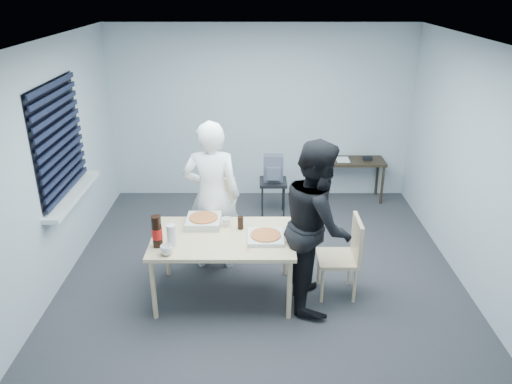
{
  "coord_description": "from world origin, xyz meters",
  "views": [
    {
      "loc": [
        -0.06,
        -4.82,
        3.16
      ],
      "look_at": [
        -0.07,
        0.1,
        1.05
      ],
      "focal_mm": 35.0,
      "sensor_mm": 36.0,
      "label": 1
    }
  ],
  "objects_px": {
    "stool": "(273,188)",
    "backpack": "(273,169)",
    "mug_b": "(227,222)",
    "mug_a": "(166,250)",
    "soda_bottle": "(157,232)",
    "person_black": "(317,225)",
    "chair_right": "(346,252)",
    "dining_table": "(223,242)",
    "person_white": "(212,197)",
    "chair_far": "(218,209)",
    "side_table": "(352,165)"
  },
  "relations": [
    {
      "from": "stool",
      "to": "backpack",
      "type": "height_order",
      "value": "backpack"
    },
    {
      "from": "backpack",
      "to": "mug_b",
      "type": "distance_m",
      "value": 1.82
    },
    {
      "from": "mug_a",
      "to": "backpack",
      "type": "bearing_deg",
      "value": 64.83
    },
    {
      "from": "backpack",
      "to": "soda_bottle",
      "type": "distance_m",
      "value": 2.5
    },
    {
      "from": "person_black",
      "to": "chair_right",
      "type": "bearing_deg",
      "value": -72.65
    },
    {
      "from": "soda_bottle",
      "to": "chair_right",
      "type": "bearing_deg",
      "value": 6.95
    },
    {
      "from": "backpack",
      "to": "chair_right",
      "type": "bearing_deg",
      "value": -62.36
    },
    {
      "from": "backpack",
      "to": "soda_bottle",
      "type": "xyz_separation_m",
      "value": [
        -1.21,
        -2.18,
        0.15
      ]
    },
    {
      "from": "person_black",
      "to": "backpack",
      "type": "xyz_separation_m",
      "value": [
        -0.37,
        2.05,
        -0.17
      ]
    },
    {
      "from": "dining_table",
      "to": "backpack",
      "type": "xyz_separation_m",
      "value": [
        0.58,
        1.98,
        0.06
      ]
    },
    {
      "from": "stool",
      "to": "backpack",
      "type": "bearing_deg",
      "value": -90.0
    },
    {
      "from": "person_black",
      "to": "stool",
      "type": "xyz_separation_m",
      "value": [
        -0.37,
        2.06,
        -0.46
      ]
    },
    {
      "from": "chair_right",
      "to": "person_white",
      "type": "height_order",
      "value": "person_white"
    },
    {
      "from": "stool",
      "to": "mug_b",
      "type": "xyz_separation_m",
      "value": [
        -0.55,
        -1.75,
        0.34
      ]
    },
    {
      "from": "mug_a",
      "to": "mug_b",
      "type": "distance_m",
      "value": 0.81
    },
    {
      "from": "chair_far",
      "to": "side_table",
      "type": "distance_m",
      "value": 2.43
    },
    {
      "from": "side_table",
      "to": "soda_bottle",
      "type": "bearing_deg",
      "value": -131.3
    },
    {
      "from": "chair_right",
      "to": "mug_b",
      "type": "xyz_separation_m",
      "value": [
        -1.26,
        0.21,
        0.25
      ]
    },
    {
      "from": "chair_right",
      "to": "mug_a",
      "type": "xyz_separation_m",
      "value": [
        -1.81,
        -0.4,
        0.25
      ]
    },
    {
      "from": "chair_right",
      "to": "soda_bottle",
      "type": "relative_size",
      "value": 2.71
    },
    {
      "from": "chair_right",
      "to": "backpack",
      "type": "distance_m",
      "value": 2.08
    },
    {
      "from": "side_table",
      "to": "stool",
      "type": "height_order",
      "value": "side_table"
    },
    {
      "from": "chair_right",
      "to": "person_white",
      "type": "bearing_deg",
      "value": 157.65
    },
    {
      "from": "person_white",
      "to": "side_table",
      "type": "distance_m",
      "value": 2.77
    },
    {
      "from": "mug_b",
      "to": "backpack",
      "type": "bearing_deg",
      "value": 72.28
    },
    {
      "from": "person_white",
      "to": "person_black",
      "type": "xyz_separation_m",
      "value": [
        1.11,
        -0.7,
        0.0
      ]
    },
    {
      "from": "person_white",
      "to": "person_black",
      "type": "height_order",
      "value": "same"
    },
    {
      "from": "dining_table",
      "to": "mug_b",
      "type": "height_order",
      "value": "mug_b"
    },
    {
      "from": "dining_table",
      "to": "chair_right",
      "type": "xyz_separation_m",
      "value": [
        1.29,
        0.03,
        -0.14
      ]
    },
    {
      "from": "chair_far",
      "to": "backpack",
      "type": "height_order",
      "value": "backpack"
    },
    {
      "from": "dining_table",
      "to": "backpack",
      "type": "distance_m",
      "value": 2.06
    },
    {
      "from": "person_black",
      "to": "backpack",
      "type": "height_order",
      "value": "person_black"
    },
    {
      "from": "dining_table",
      "to": "side_table",
      "type": "distance_m",
      "value": 3.13
    },
    {
      "from": "person_white",
      "to": "side_table",
      "type": "height_order",
      "value": "person_white"
    },
    {
      "from": "side_table",
      "to": "stool",
      "type": "relative_size",
      "value": 1.8
    },
    {
      "from": "side_table",
      "to": "soda_bottle",
      "type": "relative_size",
      "value": 2.92
    },
    {
      "from": "chair_right",
      "to": "backpack",
      "type": "height_order",
      "value": "backpack"
    },
    {
      "from": "dining_table",
      "to": "chair_far",
      "type": "relative_size",
      "value": 1.64
    },
    {
      "from": "mug_b",
      "to": "person_black",
      "type": "bearing_deg",
      "value": -18.69
    },
    {
      "from": "mug_b",
      "to": "soda_bottle",
      "type": "relative_size",
      "value": 0.3
    },
    {
      "from": "chair_right",
      "to": "soda_bottle",
      "type": "height_order",
      "value": "soda_bottle"
    },
    {
      "from": "stool",
      "to": "mug_a",
      "type": "relative_size",
      "value": 4.32
    },
    {
      "from": "chair_right",
      "to": "mug_b",
      "type": "distance_m",
      "value": 1.3
    },
    {
      "from": "dining_table",
      "to": "stool",
      "type": "bearing_deg",
      "value": 73.75
    },
    {
      "from": "person_white",
      "to": "mug_b",
      "type": "distance_m",
      "value": 0.45
    },
    {
      "from": "side_table",
      "to": "person_black",
      "type": "bearing_deg",
      "value": -107.77
    },
    {
      "from": "chair_far",
      "to": "dining_table",
      "type": "bearing_deg",
      "value": -83.2
    },
    {
      "from": "chair_far",
      "to": "person_white",
      "type": "relative_size",
      "value": 0.5
    },
    {
      "from": "chair_far",
      "to": "stool",
      "type": "distance_m",
      "value": 1.15
    },
    {
      "from": "chair_right",
      "to": "stool",
      "type": "bearing_deg",
      "value": 109.96
    }
  ]
}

